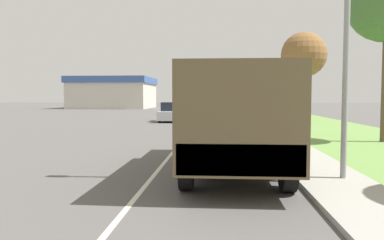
{
  "coord_description": "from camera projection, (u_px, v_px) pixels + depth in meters",
  "views": [
    {
      "loc": [
        1.71,
        1.72,
        2.1
      ],
      "look_at": [
        0.85,
        13.94,
        1.33
      ],
      "focal_mm": 35.0,
      "sensor_mm": 36.0,
      "label": 1
    }
  ],
  "objects": [
    {
      "name": "sidewalk_right",
      "position": [
        246.0,
        117.0,
        38.04
      ],
      "size": [
        1.8,
        120.0,
        0.12
      ],
      "color": "#9E9B93",
      "rests_on": "ground"
    },
    {
      "name": "military_truck",
      "position": [
        233.0,
        115.0,
        10.52
      ],
      "size": [
        2.53,
        7.62,
        2.8
      ],
      "color": "#606647",
      "rests_on": "ground"
    },
    {
      "name": "ground_plane",
      "position": [
        202.0,
        117.0,
        38.36
      ],
      "size": [
        180.0,
        180.0,
        0.0
      ],
      "primitive_type": "plane",
      "color": "#565451"
    },
    {
      "name": "car_second_ahead",
      "position": [
        172.0,
        113.0,
        31.65
      ],
      "size": [
        1.9,
        4.72,
        1.62
      ],
      "color": "#B7BABF",
      "rests_on": "ground"
    },
    {
      "name": "car_third_ahead",
      "position": [
        191.0,
        108.0,
        46.26
      ],
      "size": [
        1.72,
        4.43,
        1.51
      ],
      "color": "navy",
      "rests_on": "ground"
    },
    {
      "name": "lane_centre_stripe",
      "position": [
        202.0,
        117.0,
        38.36
      ],
      "size": [
        0.12,
        120.0,
        0.0
      ],
      "color": "silver",
      "rests_on": "ground"
    },
    {
      "name": "grass_strip_right",
      "position": [
        290.0,
        117.0,
        37.74
      ],
      "size": [
        7.0,
        120.0,
        0.02
      ],
      "color": "#6B9347",
      "rests_on": "ground"
    },
    {
      "name": "tree_far_right",
      "position": [
        304.0,
        55.0,
        30.74
      ],
      "size": [
        3.71,
        3.71,
        7.38
      ],
      "color": "brown",
      "rests_on": "grass_strip_right"
    },
    {
      "name": "building_distant",
      "position": [
        114.0,
        93.0,
        68.25
      ],
      "size": [
        13.95,
        13.32,
        5.54
      ],
      "color": "beige",
      "rests_on": "ground"
    },
    {
      "name": "car_nearest_ahead",
      "position": [
        213.0,
        121.0,
        21.85
      ],
      "size": [
        1.94,
        4.84,
        1.5
      ],
      "color": "tan",
      "rests_on": "ground"
    }
  ]
}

